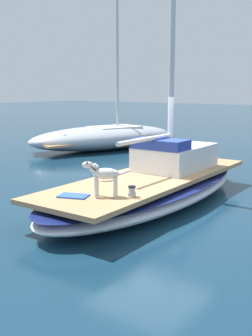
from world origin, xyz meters
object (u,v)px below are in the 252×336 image
(deck_winch, at_px, (132,192))
(deck_towel, at_px, (74,196))
(moored_boat_port_side, at_px, (104,137))
(sailboat_main, at_px, (151,189))
(coiled_rope, at_px, (106,179))
(dog_white, at_px, (104,175))

(deck_winch, relative_size, deck_towel, 0.38)
(deck_winch, bearing_deg, moored_boat_port_side, 131.84)
(sailboat_main, relative_size, coiled_rope, 22.40)
(dog_white, bearing_deg, sailboat_main, 97.67)
(deck_winch, xyz_separation_m, moored_boat_port_side, (-7.29, 8.14, -0.20))
(deck_towel, bearing_deg, coiled_rope, 104.57)
(moored_boat_port_side, bearing_deg, coiled_rope, -50.67)
(sailboat_main, bearing_deg, coiled_rope, -119.09)
(sailboat_main, xyz_separation_m, deck_towel, (-0.17, -2.49, 0.34))
(sailboat_main, distance_m, coiled_rope, 1.19)
(deck_winch, height_order, coiled_rope, deck_winch)
(sailboat_main, height_order, deck_winch, deck_winch)
(dog_white, distance_m, coiled_rope, 1.46)
(dog_white, bearing_deg, deck_winch, 34.30)
(sailboat_main, distance_m, moored_boat_port_side, 9.11)
(coiled_rope, xyz_separation_m, moored_boat_port_side, (-6.00, 7.32, -0.12))
(deck_winch, bearing_deg, dog_white, -145.70)
(deck_winch, relative_size, coiled_rope, 0.65)
(coiled_rope, bearing_deg, dog_white, -53.16)
(sailboat_main, height_order, deck_towel, deck_towel)
(deck_towel, bearing_deg, moored_boat_port_side, 125.93)
(moored_boat_port_side, bearing_deg, dog_white, -51.00)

